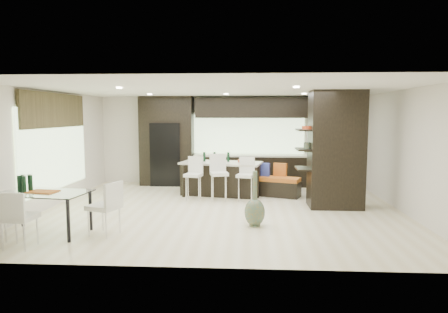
# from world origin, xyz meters

# --- Properties ---
(ground) EXTENTS (8.00, 8.00, 0.00)m
(ground) POSITION_xyz_m (0.00, 0.00, 0.00)
(ground) COLOR beige
(ground) RESTS_ON ground
(back_wall) EXTENTS (8.00, 0.02, 2.70)m
(back_wall) POSITION_xyz_m (0.00, 3.50, 1.35)
(back_wall) COLOR silver
(back_wall) RESTS_ON ground
(left_wall) EXTENTS (0.02, 7.00, 2.70)m
(left_wall) POSITION_xyz_m (-4.00, 0.00, 1.35)
(left_wall) COLOR silver
(left_wall) RESTS_ON ground
(right_wall) EXTENTS (0.02, 7.00, 2.70)m
(right_wall) POSITION_xyz_m (4.00, 0.00, 1.35)
(right_wall) COLOR silver
(right_wall) RESTS_ON ground
(ceiling) EXTENTS (8.00, 7.00, 0.02)m
(ceiling) POSITION_xyz_m (0.00, 0.00, 2.70)
(ceiling) COLOR white
(ceiling) RESTS_ON ground
(window_left) EXTENTS (0.04, 3.20, 1.90)m
(window_left) POSITION_xyz_m (-3.96, 0.20, 1.35)
(window_left) COLOR #B2D199
(window_left) RESTS_ON left_wall
(window_back) EXTENTS (3.40, 0.04, 1.20)m
(window_back) POSITION_xyz_m (0.60, 3.46, 1.55)
(window_back) COLOR #B2D199
(window_back) RESTS_ON back_wall
(stone_accent) EXTENTS (0.08, 3.00, 0.80)m
(stone_accent) POSITION_xyz_m (-3.93, 0.20, 2.25)
(stone_accent) COLOR brown
(stone_accent) RESTS_ON left_wall
(ceiling_spots) EXTENTS (4.00, 3.00, 0.02)m
(ceiling_spots) POSITION_xyz_m (0.00, 0.25, 2.68)
(ceiling_spots) COLOR white
(ceiling_spots) RESTS_ON ceiling
(back_cabinetry) EXTENTS (6.80, 0.68, 2.70)m
(back_cabinetry) POSITION_xyz_m (0.50, 3.17, 1.35)
(back_cabinetry) COLOR black
(back_cabinetry) RESTS_ON ground
(refrigerator) EXTENTS (0.90, 0.68, 1.90)m
(refrigerator) POSITION_xyz_m (-1.90, 3.12, 0.95)
(refrigerator) COLOR black
(refrigerator) RESTS_ON ground
(partition_column) EXTENTS (1.20, 0.80, 2.70)m
(partition_column) POSITION_xyz_m (2.60, 0.40, 1.35)
(partition_column) COLOR black
(partition_column) RESTS_ON ground
(kitchen_island) EXTENTS (2.26, 1.32, 0.88)m
(kitchen_island) POSITION_xyz_m (-0.14, 1.68, 0.44)
(kitchen_island) COLOR black
(kitchen_island) RESTS_ON ground
(stool_left) EXTENTS (0.47, 0.47, 0.88)m
(stool_left) POSITION_xyz_m (-0.79, 0.93, 0.44)
(stool_left) COLOR silver
(stool_left) RESTS_ON ground
(stool_mid) EXTENTS (0.50, 0.50, 0.94)m
(stool_mid) POSITION_xyz_m (-0.14, 0.92, 0.47)
(stool_mid) COLOR silver
(stool_mid) RESTS_ON ground
(stool_right) EXTENTS (0.47, 0.47, 0.88)m
(stool_right) POSITION_xyz_m (0.51, 0.93, 0.44)
(stool_right) COLOR silver
(stool_right) RESTS_ON ground
(bench) EXTENTS (1.41, 0.93, 0.51)m
(bench) POSITION_xyz_m (1.29, 1.59, 0.25)
(bench) COLOR black
(bench) RESTS_ON ground
(floor_vase) EXTENTS (0.51, 0.51, 1.08)m
(floor_vase) POSITION_xyz_m (0.71, -1.33, 0.54)
(floor_vase) COLOR #48563E
(floor_vase) RESTS_ON ground
(dining_table) EXTENTS (1.69, 1.08, 0.76)m
(dining_table) POSITION_xyz_m (-3.11, -2.06, 0.38)
(dining_table) COLOR white
(dining_table) RESTS_ON ground
(chair_near) EXTENTS (0.49, 0.49, 0.87)m
(chair_near) POSITION_xyz_m (-3.11, -2.82, 0.43)
(chair_near) COLOR silver
(chair_near) RESTS_ON ground
(chair_end) EXTENTS (0.61, 0.61, 0.89)m
(chair_end) POSITION_xyz_m (-1.99, -2.06, 0.45)
(chair_end) COLOR silver
(chair_end) RESTS_ON ground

